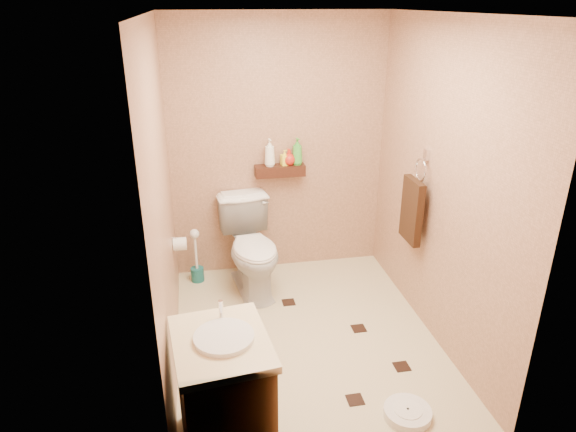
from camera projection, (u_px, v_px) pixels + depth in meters
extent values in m
plane|color=beige|center=(306.00, 337.00, 4.07)|extent=(2.50, 2.50, 0.00)
cube|color=tan|center=(278.00, 149.00, 4.74)|extent=(2.00, 0.04, 2.40)
cube|color=tan|center=(366.00, 286.00, 2.47)|extent=(2.00, 0.04, 2.40)
cube|color=tan|center=(163.00, 206.00, 3.43)|extent=(0.04, 2.50, 2.40)
cube|color=tan|center=(441.00, 187.00, 3.78)|extent=(0.04, 2.50, 2.40)
cube|color=white|center=(311.00, 13.00, 3.14)|extent=(2.00, 2.50, 0.02)
cube|color=#3D1B10|center=(280.00, 171.00, 4.73)|extent=(0.46, 0.14, 0.10)
cube|color=black|center=(255.00, 355.00, 3.87)|extent=(0.11, 0.11, 0.01)
cube|color=black|center=(359.00, 328.00, 4.18)|extent=(0.11, 0.11, 0.01)
cube|color=black|center=(355.00, 400.00, 3.44)|extent=(0.11, 0.11, 0.01)
cube|color=black|center=(225.00, 310.00, 4.42)|extent=(0.11, 0.11, 0.01)
cube|color=black|center=(402.00, 366.00, 3.75)|extent=(0.11, 0.11, 0.01)
cube|color=black|center=(289.00, 302.00, 4.54)|extent=(0.11, 0.11, 0.01)
imported|color=white|center=(252.00, 248.00, 4.61)|extent=(0.57, 0.88, 0.84)
cube|color=brown|center=(224.00, 398.00, 2.95)|extent=(0.54, 0.64, 0.72)
cube|color=beige|center=(221.00, 343.00, 2.80)|extent=(0.58, 0.68, 0.05)
cylinder|color=silver|center=(224.00, 339.00, 2.80)|extent=(0.33, 0.33, 0.05)
cylinder|color=silver|center=(221.00, 309.00, 2.96)|extent=(0.03, 0.03, 0.11)
cylinder|color=white|center=(407.00, 413.00, 3.29)|extent=(0.38, 0.38, 0.06)
cylinder|color=white|center=(408.00, 409.00, 3.28)|extent=(0.18, 0.18, 0.01)
cylinder|color=#175C5E|center=(198.00, 274.00, 4.87)|extent=(0.12, 0.12, 0.13)
cylinder|color=white|center=(196.00, 251.00, 4.78)|extent=(0.02, 0.02, 0.38)
sphere|color=white|center=(194.00, 234.00, 4.71)|extent=(0.09, 0.09, 0.09)
cube|color=silver|center=(427.00, 155.00, 3.93)|extent=(0.03, 0.06, 0.08)
torus|color=silver|center=(421.00, 170.00, 3.97)|extent=(0.02, 0.19, 0.19)
cube|color=#372010|center=(412.00, 211.00, 4.10)|extent=(0.06, 0.30, 0.52)
cylinder|color=white|center=(180.00, 244.00, 4.27)|extent=(0.11, 0.11, 0.11)
cylinder|color=silver|center=(174.00, 238.00, 4.24)|extent=(0.04, 0.02, 0.02)
imported|color=white|center=(270.00, 153.00, 4.65)|extent=(0.11, 0.11, 0.25)
imported|color=#FFF235|center=(285.00, 158.00, 4.69)|extent=(0.08, 0.08, 0.14)
imported|color=red|center=(289.00, 157.00, 4.70)|extent=(0.16, 0.16, 0.15)
imported|color=green|center=(297.00, 151.00, 4.69)|extent=(0.12, 0.12, 0.25)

